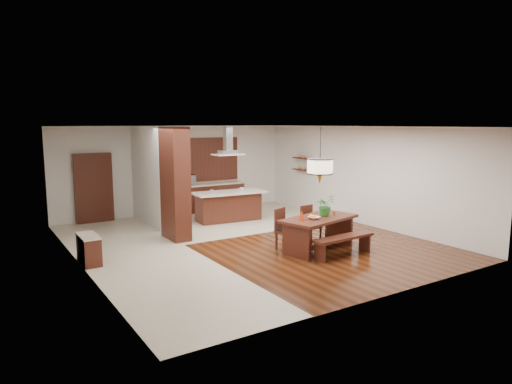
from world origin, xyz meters
TOP-DOWN VIEW (x-y plane):
  - room_shell at (0.00, 0.00)m, footprint 9.00×9.04m
  - tile_hallway at (-2.75, 0.00)m, footprint 2.50×9.00m
  - tile_kitchen at (1.25, 2.50)m, footprint 5.50×4.00m
  - soffit_band at (0.00, 0.00)m, footprint 8.00×9.00m
  - partition_pier at (-1.40, 1.20)m, footprint 0.45×1.00m
  - partition_stub at (-1.40, 3.30)m, footprint 0.18×2.40m
  - hallway_console at (-3.81, 0.20)m, footprint 0.37×0.88m
  - hallway_doorway at (-2.70, 4.40)m, footprint 1.10×0.20m
  - rear_counter at (1.00, 4.20)m, footprint 2.60×0.62m
  - kitchen_window at (1.00, 4.46)m, footprint 2.60×0.08m
  - shelf_lower at (3.87, 2.60)m, footprint 0.26×0.90m
  - shelf_upper at (3.87, 2.60)m, footprint 0.26×0.90m
  - dining_table at (1.03, -1.62)m, footprint 2.08×1.37m
  - dining_bench at (1.18, -2.29)m, footprint 1.66×0.44m
  - dining_chair_left at (0.43, -1.16)m, footprint 0.56×0.56m
  - dining_chair_right at (1.36, -0.94)m, footprint 0.45×0.45m
  - pendant_lantern at (1.03, -1.62)m, footprint 0.64×0.64m
  - foliage_plant at (1.27, -1.55)m, footprint 0.49×0.44m
  - fruit_bowl at (0.78, -1.73)m, footprint 0.31×0.31m
  - napkin_cone at (0.48, -1.66)m, footprint 0.18×0.18m
  - gold_ornament at (1.55, -1.57)m, footprint 0.08×0.08m
  - kitchen_island at (0.83, 2.40)m, footprint 2.29×1.15m
  - range_hood at (0.83, 2.40)m, footprint 0.90×0.55m
  - island_cup at (1.24, 2.28)m, footprint 0.16×0.16m
  - microwave at (0.20, 4.19)m, footprint 0.70×0.60m

SIDE VIEW (x-z plane):
  - tile_hallway at x=-2.75m, z-range 0.00..0.01m
  - tile_kitchen at x=1.25m, z-range 0.00..0.01m
  - dining_bench at x=1.18m, z-range 0.00..0.46m
  - hallway_console at x=-3.81m, z-range 0.00..0.63m
  - dining_chair_right at x=1.36m, z-range 0.00..0.92m
  - kitchen_island at x=0.83m, z-range 0.01..0.93m
  - rear_counter at x=1.00m, z-range 0.00..0.95m
  - dining_chair_left at x=0.43m, z-range 0.00..0.98m
  - dining_table at x=1.03m, z-range 0.19..0.98m
  - fruit_bowl at x=0.78m, z-range 0.80..0.86m
  - gold_ornament at x=1.55m, z-range 0.80..0.89m
  - napkin_cone at x=0.48m, z-range 0.80..1.03m
  - island_cup at x=1.24m, z-range 0.92..1.02m
  - foliage_plant at x=1.27m, z-range 0.80..1.30m
  - hallway_doorway at x=-2.70m, z-range 0.00..2.10m
  - microwave at x=0.20m, z-range 0.95..1.28m
  - shelf_lower at x=3.87m, z-range 1.38..1.42m
  - partition_pier at x=-1.40m, z-range 0.00..2.90m
  - partition_stub at x=-1.40m, z-range 0.00..2.90m
  - kitchen_window at x=1.00m, z-range 1.00..2.50m
  - shelf_upper at x=3.87m, z-range 1.78..1.82m
  - room_shell at x=0.00m, z-range 0.60..3.52m
  - pendant_lantern at x=1.03m, z-range 1.59..2.90m
  - range_hood at x=0.83m, z-range 2.03..2.90m
  - soffit_band at x=0.00m, z-range 2.88..2.89m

